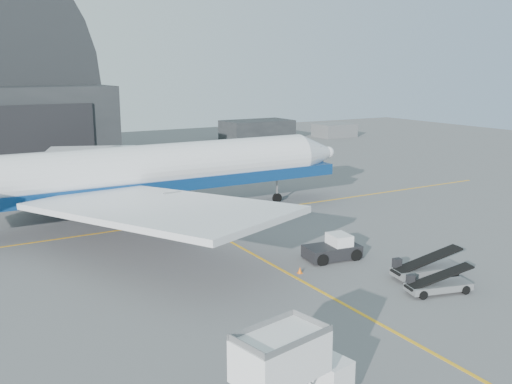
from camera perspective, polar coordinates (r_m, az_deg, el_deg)
ground at (r=39.29m, az=5.57°, el=-9.38°), size 200.00×200.00×0.00m
taxi_lines at (r=49.51m, az=-3.05°, el=-4.71°), size 80.00×42.12×0.02m
distant_bldg_a at (r=118.56m, az=0.11°, el=5.26°), size 14.00×8.00×4.00m
distant_bldg_b at (r=124.81m, az=7.83°, el=5.50°), size 8.00×6.00×2.80m
airliner at (r=55.28m, az=-12.37°, el=1.85°), size 48.18×46.72×16.91m
catering_truck at (r=24.84m, az=3.30°, el=-17.85°), size 6.04×3.19×3.95m
pushback_tug at (r=44.75m, az=7.75°, el=-5.70°), size 4.47×2.94×1.95m
belt_loader_a at (r=39.71m, az=17.72°, el=-8.85°), size 4.72×2.51×1.76m
belt_loader_b at (r=42.28m, az=16.57°, el=-7.36°), size 5.39×2.60×2.01m
traffic_cone at (r=41.52m, az=4.41°, el=-7.81°), size 0.33×0.33×0.47m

